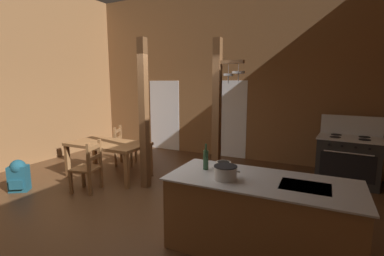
{
  "coord_description": "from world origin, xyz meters",
  "views": [
    {
      "loc": [
        2.7,
        -3.39,
        1.99
      ],
      "look_at": [
        0.46,
        1.09,
        1.17
      ],
      "focal_mm": 25.84,
      "sensor_mm": 36.0,
      "label": 1
    }
  ],
  "objects_px": {
    "ladderback_chair_by_post": "(124,146)",
    "stockpot_on_counter": "(225,172)",
    "backpack": "(19,175)",
    "stove_range": "(348,159)",
    "kitchen_island": "(260,215)",
    "dining_table": "(108,147)",
    "ladderback_chair_near_window": "(88,168)",
    "mixing_bowl_on_counter": "(223,164)",
    "bottle_tall_on_counter": "(206,159)"
  },
  "relations": [
    {
      "from": "stockpot_on_counter",
      "to": "mixing_bowl_on_counter",
      "type": "bearing_deg",
      "value": 112.9
    },
    {
      "from": "dining_table",
      "to": "stove_range",
      "type": "bearing_deg",
      "value": 22.22
    },
    {
      "from": "stove_range",
      "to": "bottle_tall_on_counter",
      "type": "height_order",
      "value": "stove_range"
    },
    {
      "from": "ladderback_chair_by_post",
      "to": "mixing_bowl_on_counter",
      "type": "xyz_separation_m",
      "value": [
        3.23,
        -1.8,
        0.47
      ]
    },
    {
      "from": "stove_range",
      "to": "ladderback_chair_by_post",
      "type": "bearing_deg",
      "value": -168.05
    },
    {
      "from": "dining_table",
      "to": "stockpot_on_counter",
      "type": "xyz_separation_m",
      "value": [
        3.12,
        -1.4,
        0.31
      ]
    },
    {
      "from": "stove_range",
      "to": "backpack",
      "type": "relative_size",
      "value": 2.21
    },
    {
      "from": "backpack",
      "to": "stove_range",
      "type": "bearing_deg",
      "value": 30.63
    },
    {
      "from": "bottle_tall_on_counter",
      "to": "kitchen_island",
      "type": "bearing_deg",
      "value": -5.24
    },
    {
      "from": "dining_table",
      "to": "ladderback_chair_by_post",
      "type": "height_order",
      "value": "ladderback_chair_by_post"
    },
    {
      "from": "ladderback_chair_by_post",
      "to": "stockpot_on_counter",
      "type": "distance_m",
      "value": 4.11
    },
    {
      "from": "stove_range",
      "to": "ladderback_chair_near_window",
      "type": "relative_size",
      "value": 1.39
    },
    {
      "from": "kitchen_island",
      "to": "stockpot_on_counter",
      "type": "height_order",
      "value": "stockpot_on_counter"
    },
    {
      "from": "kitchen_island",
      "to": "dining_table",
      "type": "xyz_separation_m",
      "value": [
        -3.5,
        1.23,
        0.21
      ]
    },
    {
      "from": "mixing_bowl_on_counter",
      "to": "bottle_tall_on_counter",
      "type": "xyz_separation_m",
      "value": [
        -0.17,
        -0.2,
        0.1
      ]
    },
    {
      "from": "stockpot_on_counter",
      "to": "ladderback_chair_by_post",
      "type": "bearing_deg",
      "value": 146.84
    },
    {
      "from": "stockpot_on_counter",
      "to": "bottle_tall_on_counter",
      "type": "distance_m",
      "value": 0.43
    },
    {
      "from": "stockpot_on_counter",
      "to": "ladderback_chair_near_window",
      "type": "bearing_deg",
      "value": 168.11
    },
    {
      "from": "stove_range",
      "to": "dining_table",
      "type": "xyz_separation_m",
      "value": [
        -4.54,
        -1.86,
        0.17
      ]
    },
    {
      "from": "kitchen_island",
      "to": "backpack",
      "type": "distance_m",
      "value": 4.41
    },
    {
      "from": "ladderback_chair_near_window",
      "to": "ladderback_chair_by_post",
      "type": "height_order",
      "value": "same"
    },
    {
      "from": "ladderback_chair_near_window",
      "to": "backpack",
      "type": "distance_m",
      "value": 1.31
    },
    {
      "from": "kitchen_island",
      "to": "stove_range",
      "type": "xyz_separation_m",
      "value": [
        1.05,
        3.08,
        0.04
      ]
    },
    {
      "from": "ladderback_chair_by_post",
      "to": "dining_table",
      "type": "bearing_deg",
      "value": -70.41
    },
    {
      "from": "stockpot_on_counter",
      "to": "dining_table",
      "type": "bearing_deg",
      "value": 155.84
    },
    {
      "from": "kitchen_island",
      "to": "mixing_bowl_on_counter",
      "type": "bearing_deg",
      "value": 154.73
    },
    {
      "from": "stove_range",
      "to": "bottle_tall_on_counter",
      "type": "bearing_deg",
      "value": -120.51
    },
    {
      "from": "ladderback_chair_by_post",
      "to": "bottle_tall_on_counter",
      "type": "relative_size",
      "value": 2.81
    },
    {
      "from": "kitchen_island",
      "to": "ladderback_chair_by_post",
      "type": "distance_m",
      "value": 4.32
    },
    {
      "from": "stove_range",
      "to": "stockpot_on_counter",
      "type": "relative_size",
      "value": 3.88
    },
    {
      "from": "kitchen_island",
      "to": "stove_range",
      "type": "height_order",
      "value": "stove_range"
    },
    {
      "from": "ladderback_chair_near_window",
      "to": "stockpot_on_counter",
      "type": "height_order",
      "value": "stockpot_on_counter"
    },
    {
      "from": "backpack",
      "to": "bottle_tall_on_counter",
      "type": "relative_size",
      "value": 1.77
    },
    {
      "from": "dining_table",
      "to": "stockpot_on_counter",
      "type": "relative_size",
      "value": 5.04
    },
    {
      "from": "kitchen_island",
      "to": "bottle_tall_on_counter",
      "type": "distance_m",
      "value": 0.93
    },
    {
      "from": "dining_table",
      "to": "mixing_bowl_on_counter",
      "type": "height_order",
      "value": "mixing_bowl_on_counter"
    },
    {
      "from": "mixing_bowl_on_counter",
      "to": "bottle_tall_on_counter",
      "type": "bearing_deg",
      "value": -130.45
    },
    {
      "from": "backpack",
      "to": "mixing_bowl_on_counter",
      "type": "relative_size",
      "value": 3.0
    },
    {
      "from": "backpack",
      "to": "stockpot_on_counter",
      "type": "distance_m",
      "value": 4.08
    },
    {
      "from": "stove_range",
      "to": "backpack",
      "type": "bearing_deg",
      "value": -149.37
    },
    {
      "from": "dining_table",
      "to": "ladderback_chair_by_post",
      "type": "relative_size",
      "value": 1.8
    },
    {
      "from": "dining_table",
      "to": "ladderback_chair_near_window",
      "type": "distance_m",
      "value": 0.86
    },
    {
      "from": "ladderback_chair_by_post",
      "to": "backpack",
      "type": "bearing_deg",
      "value": -105.53
    },
    {
      "from": "backpack",
      "to": "stockpot_on_counter",
      "type": "xyz_separation_m",
      "value": [
        4.03,
        -0.03,
        0.65
      ]
    },
    {
      "from": "ladderback_chair_near_window",
      "to": "ladderback_chair_by_post",
      "type": "bearing_deg",
      "value": 108.72
    },
    {
      "from": "kitchen_island",
      "to": "ladderback_chair_near_window",
      "type": "bearing_deg",
      "value": 172.41
    },
    {
      "from": "ladderback_chair_near_window",
      "to": "ladderback_chair_by_post",
      "type": "relative_size",
      "value": 1.0
    },
    {
      "from": "kitchen_island",
      "to": "stove_range",
      "type": "bearing_deg",
      "value": 71.22
    },
    {
      "from": "stove_range",
      "to": "stockpot_on_counter",
      "type": "bearing_deg",
      "value": -113.65
    },
    {
      "from": "stove_range",
      "to": "mixing_bowl_on_counter",
      "type": "distance_m",
      "value": 3.28
    }
  ]
}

